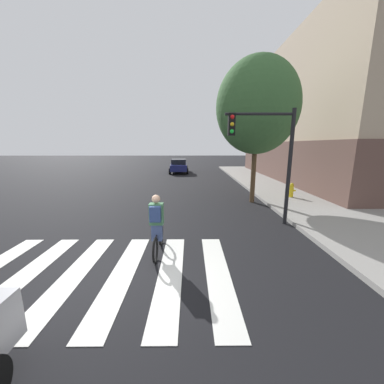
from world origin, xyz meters
The scene contains 8 objects.
ground_plane centered at (0.00, 0.00, 0.00)m, with size 120.00×120.00×0.00m, color black.
crosswalk_stripes centered at (-0.44, 0.00, 0.01)m, with size 6.10×3.85×0.01m.
sedan_mid centered at (0.44, 19.54, 0.75)m, with size 2.12×4.30×1.46m.
cyclist centered at (0.80, 0.94, 0.84)m, with size 0.36×1.71×1.69m.
traffic_light_near centered at (4.46, 3.38, 2.86)m, with size 2.47×0.28×4.20m.
fire_hydrant centered at (7.22, 7.22, 0.53)m, with size 0.33×0.22×0.78m.
street_tree_near centered at (4.94, 6.71, 4.77)m, with size 3.97×3.97×7.06m.
corner_building centered at (16.59, 14.35, 5.26)m, with size 15.79×19.02×10.62m.
Camera 1 is at (1.69, -4.72, 2.95)m, focal length 20.96 mm.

